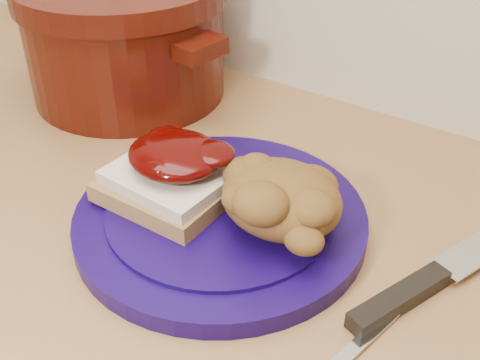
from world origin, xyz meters
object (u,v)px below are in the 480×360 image
Objects in this scene: chef_knife at (430,280)px; dutch_oven at (125,36)px; pepper_grinder at (118,30)px; plate at (221,219)px; butter_knife at (379,325)px.

chef_knife is 0.51m from dutch_oven.
chef_knife is 0.55m from pepper_grinder.
chef_knife is 0.84× the size of dutch_oven.
chef_knife is at bearing -16.11° from dutch_oven.
plate is 0.21m from chef_knife.
dutch_oven reaches higher than pepper_grinder.
dutch_oven is (-0.48, 0.14, 0.07)m from chef_knife.
pepper_grinder is at bearing 76.38° from butter_knife.
dutch_oven is (-0.28, 0.17, 0.07)m from plate.
dutch_oven is at bearing 94.73° from chef_knife.
pepper_grinder reaches higher than plate.
plate is 2.04× the size of pepper_grinder.
dutch_oven is 0.05m from pepper_grinder.
butter_knife is at bearing -173.78° from chef_knife.
plate is at bearing -31.98° from dutch_oven.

